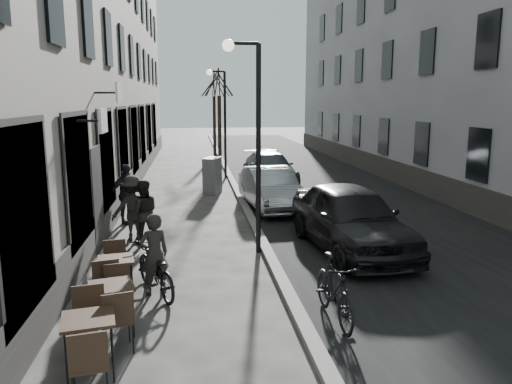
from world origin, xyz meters
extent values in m
cube|color=black|center=(3.85, 16.00, 0.00)|extent=(7.30, 60.00, 0.00)
cube|color=slate|center=(0.20, 16.00, 0.06)|extent=(0.25, 60.00, 0.12)
cube|color=gray|center=(9.50, 16.50, 8.00)|extent=(4.00, 35.00, 16.00)
cylinder|color=black|center=(0.00, 6.00, 2.50)|extent=(0.12, 0.12, 5.00)
cylinder|color=black|center=(-0.35, 6.00, 5.00)|extent=(0.70, 0.08, 0.08)
sphere|color=#FFF2CC|center=(-0.70, 6.00, 4.95)|extent=(0.28, 0.28, 0.28)
cylinder|color=black|center=(0.00, 18.00, 2.50)|extent=(0.12, 0.12, 5.00)
cylinder|color=black|center=(-0.35, 18.00, 5.00)|extent=(0.70, 0.08, 0.08)
sphere|color=#FFF2CC|center=(-0.70, 18.00, 4.95)|extent=(0.28, 0.28, 0.28)
cylinder|color=black|center=(-0.10, 21.00, 1.95)|extent=(0.20, 0.20, 3.90)
cylinder|color=black|center=(-0.10, 27.00, 1.95)|extent=(0.20, 0.20, 3.90)
cube|color=black|center=(-3.02, 0.75, 0.82)|extent=(0.81, 0.81, 0.04)
cylinder|color=black|center=(-3.25, 0.41, 0.40)|extent=(0.03, 0.03, 0.80)
cylinder|color=black|center=(-2.68, 0.52, 0.40)|extent=(0.03, 0.03, 0.80)
cylinder|color=black|center=(-3.36, 0.98, 0.40)|extent=(0.03, 0.03, 0.80)
cylinder|color=black|center=(-2.79, 1.09, 0.40)|extent=(0.03, 0.03, 0.80)
cube|color=black|center=(-2.91, 1.99, 0.81)|extent=(0.83, 0.83, 0.04)
cylinder|color=black|center=(-3.11, 1.64, 0.39)|extent=(0.03, 0.03, 0.79)
cylinder|color=black|center=(-2.56, 1.79, 0.39)|extent=(0.03, 0.03, 0.79)
cylinder|color=black|center=(-3.25, 2.19, 0.39)|extent=(0.03, 0.03, 0.79)
cylinder|color=black|center=(-2.70, 2.34, 0.39)|extent=(0.03, 0.03, 0.79)
cube|color=black|center=(-3.05, 3.45, 0.78)|extent=(0.75, 0.75, 0.04)
cylinder|color=black|center=(-3.27, 3.13, 0.38)|extent=(0.03, 0.03, 0.76)
cylinder|color=black|center=(-2.73, 3.23, 0.38)|extent=(0.03, 0.03, 0.76)
cylinder|color=black|center=(-3.36, 3.67, 0.38)|extent=(0.03, 0.03, 0.76)
cylinder|color=black|center=(-2.82, 3.76, 0.38)|extent=(0.03, 0.03, 0.76)
cube|color=slate|center=(-0.80, 13.97, 0.72)|extent=(0.82, 1.09, 1.45)
imported|color=black|center=(-2.34, 3.61, 0.49)|extent=(1.35, 1.98, 0.98)
imported|color=#272521|center=(-2.34, 3.61, 0.80)|extent=(0.69, 0.59, 1.61)
imported|color=black|center=(-2.88, 7.14, 0.84)|extent=(0.89, 0.73, 1.69)
imported|color=#292724|center=(-3.18, 7.56, 0.87)|extent=(1.26, 0.91, 1.75)
imported|color=black|center=(-3.60, 9.42, 0.91)|extent=(1.10, 1.03, 1.82)
imported|color=black|center=(2.30, 5.88, 0.84)|extent=(2.38, 5.05, 1.67)
imported|color=gray|center=(1.09, 10.96, 0.70)|extent=(1.90, 4.39, 1.41)
imported|color=#3D4249|center=(1.83, 15.98, 0.69)|extent=(2.11, 4.83, 1.38)
imported|color=black|center=(0.77, 2.00, 0.56)|extent=(0.62, 1.87, 1.11)
camera|label=1|loc=(-1.57, -5.78, 3.75)|focal=35.00mm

